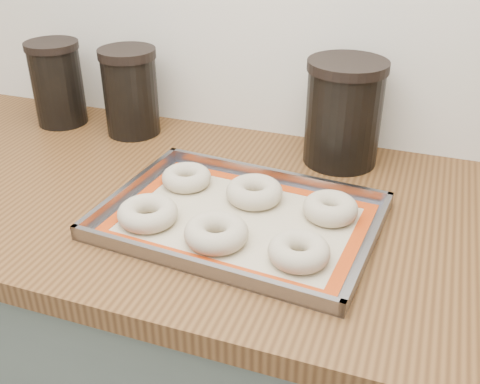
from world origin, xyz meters
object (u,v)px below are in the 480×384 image
at_px(bagel_front_left, 148,213).
at_px(baking_tray, 240,219).
at_px(canister_left, 57,83).
at_px(canister_right, 344,113).
at_px(bagel_back_mid, 254,192).
at_px(bagel_back_right, 330,208).
at_px(bagel_front_right, 299,251).
at_px(canister_mid, 131,92).
at_px(bagel_back_left, 187,178).
at_px(bagel_front_mid, 216,233).

bearing_deg(bagel_front_left, baking_tray, 21.94).
relative_size(baking_tray, canister_left, 2.49).
bearing_deg(bagel_front_left, canister_right, 53.41).
xyz_separation_m(bagel_back_mid, bagel_back_right, (0.14, -0.01, 0.00)).
bearing_deg(bagel_back_mid, bagel_front_right, -51.01).
bearing_deg(bagel_back_mid, canister_mid, 149.80).
xyz_separation_m(bagel_back_left, canister_left, (-0.42, 0.20, 0.08)).
bearing_deg(bagel_back_right, baking_tray, -157.57).
distance_m(baking_tray, bagel_back_left, 0.16).
bearing_deg(baking_tray, bagel_back_left, 149.03).
relative_size(bagel_front_right, canister_right, 0.45).
xyz_separation_m(bagel_back_right, canister_left, (-0.70, 0.22, 0.08)).
distance_m(bagel_back_left, bagel_back_mid, 0.14).
height_order(baking_tray, canister_left, canister_left).
height_order(baking_tray, bagel_back_right, bagel_back_right).
height_order(bagel_back_mid, canister_left, canister_left).
height_order(bagel_front_mid, bagel_back_mid, same).
xyz_separation_m(bagel_back_right, canister_mid, (-0.51, 0.22, 0.08)).
distance_m(baking_tray, bagel_back_right, 0.16).
xyz_separation_m(bagel_back_left, bagel_back_right, (0.28, -0.02, 0.00)).
xyz_separation_m(bagel_front_right, canister_mid, (-0.49, 0.36, 0.08)).
distance_m(bagel_front_left, bagel_front_mid, 0.13).
relative_size(bagel_front_mid, bagel_back_left, 1.11).
xyz_separation_m(baking_tray, canister_left, (-0.55, 0.28, 0.09)).
height_order(bagel_back_right, canister_mid, canister_mid).
distance_m(bagel_back_left, bagel_back_right, 0.28).
bearing_deg(canister_right, bagel_front_right, -88.70).
bearing_deg(bagel_front_left, bagel_front_right, -4.51).
height_order(bagel_front_left, bagel_front_right, bagel_front_right).
bearing_deg(bagel_back_right, bagel_front_right, -98.07).
relative_size(bagel_front_right, canister_left, 0.50).
distance_m(bagel_front_mid, canister_mid, 0.51).
bearing_deg(bagel_back_left, canister_left, 154.81).
distance_m(bagel_front_left, canister_left, 0.54).
xyz_separation_m(baking_tray, bagel_front_mid, (-0.01, -0.08, 0.02)).
height_order(bagel_front_mid, bagel_back_right, same).
xyz_separation_m(bagel_front_left, bagel_front_mid, (0.13, -0.02, 0.00)).
xyz_separation_m(bagel_front_left, bagel_back_right, (0.29, 0.12, 0.00)).
distance_m(bagel_front_left, canister_mid, 0.41).
height_order(baking_tray, bagel_front_right, bagel_front_right).
bearing_deg(bagel_front_mid, canister_right, 70.75).
xyz_separation_m(baking_tray, canister_right, (0.12, 0.30, 0.10)).
relative_size(bagel_front_left, bagel_front_right, 1.07).
relative_size(bagel_front_left, bagel_back_right, 1.09).
height_order(baking_tray, bagel_front_mid, bagel_front_mid).
height_order(bagel_front_right, bagel_back_right, bagel_back_right).
distance_m(bagel_front_mid, bagel_back_left, 0.20).
bearing_deg(bagel_front_right, canister_right, 91.30).
xyz_separation_m(bagel_front_mid, bagel_front_right, (0.14, -0.00, -0.00)).
bearing_deg(canister_right, bagel_front_left, -126.59).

